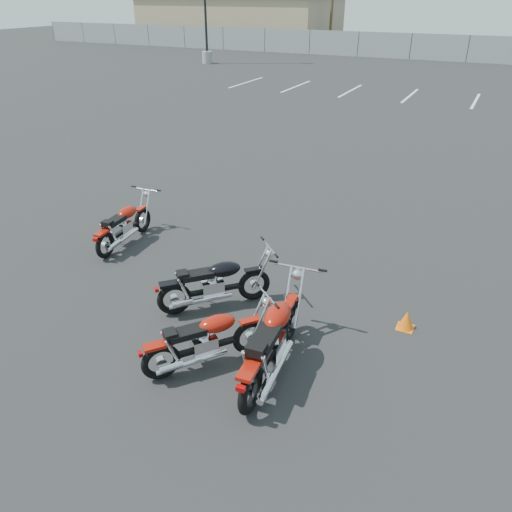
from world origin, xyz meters
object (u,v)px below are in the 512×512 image
at_px(motorcycle_third_red, 273,341).
at_px(motorcycle_rear_red, 206,340).
at_px(motorcycle_front_red, 124,225).
at_px(motorcycle_second_black, 214,284).

distance_m(motorcycle_third_red, motorcycle_rear_red, 0.89).
relative_size(motorcycle_front_red, motorcycle_second_black, 1.13).
height_order(motorcycle_third_red, motorcycle_rear_red, motorcycle_third_red).
xyz_separation_m(motorcycle_second_black, motorcycle_rear_red, (0.63, -1.28, -0.01)).
bearing_deg(motorcycle_third_red, motorcycle_front_red, 152.98).
relative_size(motorcycle_front_red, motorcycle_third_red, 0.83).
bearing_deg(motorcycle_rear_red, motorcycle_front_red, 144.25).
distance_m(motorcycle_second_black, motorcycle_rear_red, 1.43).
xyz_separation_m(motorcycle_third_red, motorcycle_rear_red, (-0.84, -0.29, -0.08)).
relative_size(motorcycle_second_black, motorcycle_third_red, 0.73).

